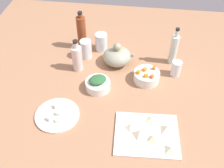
# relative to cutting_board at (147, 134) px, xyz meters

# --- Properties ---
(tabletop) EXTENTS (1.90, 1.90, 0.03)m
(tabletop) POSITION_rel_cutting_board_xyz_m (-0.20, 0.27, -0.02)
(tabletop) COLOR #9F7050
(tabletop) RESTS_ON ground
(cutting_board) EXTENTS (0.31, 0.26, 0.01)m
(cutting_board) POSITION_rel_cutting_board_xyz_m (0.00, 0.00, 0.00)
(cutting_board) COLOR white
(cutting_board) RESTS_ON tabletop
(plate_tofu) EXTENTS (0.22, 0.22, 0.01)m
(plate_tofu) POSITION_rel_cutting_board_xyz_m (-0.44, 0.06, 0.00)
(plate_tofu) COLOR white
(plate_tofu) RESTS_ON tabletop
(bowl_greens) EXTENTS (0.13, 0.13, 0.05)m
(bowl_greens) POSITION_rel_cutting_board_xyz_m (-0.28, 0.27, 0.02)
(bowl_greens) COLOR white
(bowl_greens) RESTS_ON tabletop
(bowl_carrots) EXTENTS (0.14, 0.14, 0.06)m
(bowl_carrots) POSITION_rel_cutting_board_xyz_m (-0.02, 0.37, 0.02)
(bowl_carrots) COLOR white
(bowl_carrots) RESTS_ON tabletop
(teapot) EXTENTS (0.18, 0.17, 0.14)m
(teapot) POSITION_rel_cutting_board_xyz_m (-0.19, 0.50, 0.05)
(teapot) COLOR #9B9B85
(teapot) RESTS_ON tabletop
(bottle_0) EXTENTS (0.06, 0.06, 0.20)m
(bottle_0) POSITION_rel_cutting_board_xyz_m (-0.42, 0.42, 0.08)
(bottle_0) COLOR silver
(bottle_0) RESTS_ON tabletop
(bottle_1) EXTENTS (0.05, 0.05, 0.24)m
(bottle_1) POSITION_rel_cutting_board_xyz_m (0.13, 0.55, 0.09)
(bottle_1) COLOR silver
(bottle_1) RESTS_ON tabletop
(bottle_2) EXTENTS (0.06, 0.06, 0.25)m
(bottle_2) POSITION_rel_cutting_board_xyz_m (-0.44, 0.63, 0.11)
(bottle_2) COLOR brown
(bottle_2) RESTS_ON tabletop
(drinking_glass_0) EXTENTS (0.06, 0.06, 0.09)m
(drinking_glass_0) POSITION_rel_cutting_board_xyz_m (0.15, 0.44, 0.04)
(drinking_glass_0) COLOR white
(drinking_glass_0) RESTS_ON tabletop
(drinking_glass_1) EXTENTS (0.07, 0.07, 0.12)m
(drinking_glass_1) POSITION_rel_cutting_board_xyz_m (-0.39, 0.54, 0.05)
(drinking_glass_1) COLOR white
(drinking_glass_1) RESTS_ON tabletop
(drinking_glass_2) EXTENTS (0.08, 0.08, 0.11)m
(drinking_glass_2) POSITION_rel_cutting_board_xyz_m (-0.31, 0.63, 0.05)
(drinking_glass_2) COLOR white
(drinking_glass_2) RESTS_ON tabletop
(carrot_cube_0) EXTENTS (0.02, 0.02, 0.02)m
(carrot_cube_0) POSITION_rel_cutting_board_xyz_m (-0.02, 0.34, 0.06)
(carrot_cube_0) COLOR orange
(carrot_cube_0) RESTS_ON bowl_carrots
(carrot_cube_1) EXTENTS (0.03, 0.03, 0.02)m
(carrot_cube_1) POSITION_rel_cutting_board_xyz_m (-0.03, 0.39, 0.06)
(carrot_cube_1) COLOR orange
(carrot_cube_1) RESTS_ON bowl_carrots
(carrot_cube_2) EXTENTS (0.02, 0.02, 0.02)m
(carrot_cube_2) POSITION_rel_cutting_board_xyz_m (0.02, 0.41, 0.06)
(carrot_cube_2) COLOR orange
(carrot_cube_2) RESTS_ON bowl_carrots
(carrot_cube_3) EXTENTS (0.03, 0.03, 0.02)m
(carrot_cube_3) POSITION_rel_cutting_board_xyz_m (0.01, 0.33, 0.06)
(carrot_cube_3) COLOR orange
(carrot_cube_3) RESTS_ON bowl_carrots
(carrot_cube_4) EXTENTS (0.02, 0.02, 0.02)m
(carrot_cube_4) POSITION_rel_cutting_board_xyz_m (-0.06, 0.36, 0.06)
(carrot_cube_4) COLOR orange
(carrot_cube_4) RESTS_ON bowl_carrots
(chopped_greens_mound) EXTENTS (0.12, 0.12, 0.03)m
(chopped_greens_mound) POSITION_rel_cutting_board_xyz_m (-0.28, 0.27, 0.06)
(chopped_greens_mound) COLOR #2D6135
(chopped_greens_mound) RESTS_ON bowl_greens
(tofu_cube_0) EXTENTS (0.03, 0.03, 0.02)m
(tofu_cube_0) POSITION_rel_cutting_board_xyz_m (-0.43, 0.06, 0.02)
(tofu_cube_0) COLOR #ECF5CC
(tofu_cube_0) RESTS_ON plate_tofu
(tofu_cube_1) EXTENTS (0.03, 0.03, 0.02)m
(tofu_cube_1) POSITION_rel_cutting_board_xyz_m (-0.47, 0.02, 0.02)
(tofu_cube_1) COLOR silver
(tofu_cube_1) RESTS_ON plate_tofu
(tofu_cube_2) EXTENTS (0.03, 0.03, 0.02)m
(tofu_cube_2) POSITION_rel_cutting_board_xyz_m (-0.42, 0.01, 0.02)
(tofu_cube_2) COLOR white
(tofu_cube_2) RESTS_ON plate_tofu
(tofu_cube_3) EXTENTS (0.03, 0.03, 0.02)m
(tofu_cube_3) POSITION_rel_cutting_board_xyz_m (-0.46, 0.10, 0.02)
(tofu_cube_3) COLOR #E4EECC
(tofu_cube_3) RESTS_ON plate_tofu
(dumpling_0) EXTENTS (0.05, 0.05, 0.02)m
(dumpling_0) POSITION_rel_cutting_board_xyz_m (-0.08, 0.02, 0.02)
(dumpling_0) COLOR beige
(dumpling_0) RESTS_ON cutting_board
(dumpling_1) EXTENTS (0.07, 0.06, 0.03)m
(dumpling_1) POSITION_rel_cutting_board_xyz_m (-0.03, -0.01, 0.02)
(dumpling_1) COLOR beige
(dumpling_1) RESTS_ON cutting_board
(dumpling_2) EXTENTS (0.08, 0.08, 0.03)m
(dumpling_2) POSITION_rel_cutting_board_xyz_m (0.09, 0.03, 0.02)
(dumpling_2) COLOR beige
(dumpling_2) RESTS_ON cutting_board
(dumpling_3) EXTENTS (0.06, 0.06, 0.03)m
(dumpling_3) POSITION_rel_cutting_board_xyz_m (0.03, -0.03, 0.02)
(dumpling_3) COLOR beige
(dumpling_3) RESTS_ON cutting_board
(dumpling_4) EXTENTS (0.07, 0.07, 0.03)m
(dumpling_4) POSITION_rel_cutting_board_xyz_m (0.11, -0.08, 0.02)
(dumpling_4) COLOR beige
(dumpling_4) RESTS_ON cutting_board
(dumpling_5) EXTENTS (0.07, 0.07, 0.02)m
(dumpling_5) POSITION_rel_cutting_board_xyz_m (0.02, 0.08, 0.02)
(dumpling_5) COLOR beige
(dumpling_5) RESTS_ON cutting_board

